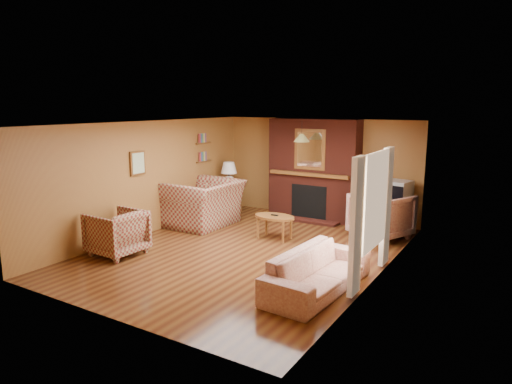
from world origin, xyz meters
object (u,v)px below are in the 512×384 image
Objects in this scene: plaid_armchair at (117,233)px; crt_tv at (397,192)px; fireplace at (314,170)px; tv_stand at (396,217)px; floral_armchair at (381,215)px; coffee_table at (275,219)px; side_table at (229,200)px; table_lamp at (229,174)px; floral_sofa at (318,271)px; plaid_loveseat at (204,203)px.

plaid_armchair is 1.47× the size of crt_tv.
fireplace is 3.69× the size of tv_stand.
coffee_table is at bearing 57.92° from floral_armchair.
plaid_armchair reaches higher than coffee_table.
fireplace is 2.74× the size of coffee_table.
table_lamp reaches higher than side_table.
tv_stand is (4.15, 0.35, 0.01)m from side_table.
coffee_table is at bearing 46.99° from floral_sofa.
fireplace is at bearing 14.29° from side_table.
floral_armchair is 1.69× the size of crt_tv.
coffee_table is at bearing -133.90° from tv_stand.
table_lamp is (-0.15, 3.85, 0.59)m from plaid_armchair.
floral_sofa is at bearing -40.80° from table_lamp.
table_lamp is (-4.00, 3.45, 0.69)m from floral_sofa.
coffee_table is at bearing 87.11° from plaid_loveseat.
floral_armchair is at bearing -104.45° from crt_tv.
floral_armchair is 0.73m from crt_tv.
table_lamp reaches higher than floral_sofa.
table_lamp reaches higher than floral_armchair.
crt_tv is (2.05, -0.19, -0.29)m from fireplace.
crt_tv reaches higher than side_table.
fireplace is 1.52× the size of plaid_loveseat.
table_lamp is (-4.00, 0.23, 0.53)m from floral_armchair.
crt_tv is (4.15, 0.34, 0.58)m from side_table.
tv_stand is at bearing 42.17° from coffee_table.
fireplace is 2.33m from side_table.
tv_stand is 0.57m from crt_tv.
fireplace is 2.17m from floral_armchair.
plaid_armchair is at bearing 99.97° from floral_sofa.
plaid_armchair is 1.40× the size of tv_stand.
floral_armchair is at bearing -3.36° from side_table.
floral_armchair reaches higher than tv_stand.
plaid_loveseat reaches higher than side_table.
floral_sofa is 3.22× the size of tv_stand.
floral_sofa is at bearing -64.52° from fireplace.
floral_armchair is at bearing -22.04° from fireplace.
plaid_loveseat is at bearing -152.30° from tv_stand.
floral_sofa is (3.75, -2.08, -0.21)m from plaid_loveseat.
plaid_armchair is 3.85m from side_table.
floral_sofa is 3.84m from crt_tv.
tv_stand is at bearing -79.95° from floral_armchair.
side_table is at bearing -165.71° from fireplace.
table_lamp is at bearing 21.02° from floral_armchair.
coffee_table is 2.74m from crt_tv.
floral_sofa is at bearing -47.08° from coffee_table.
plaid_armchair is 3.11m from coffee_table.
plaid_armchair is at bearing 67.57° from floral_armchair.
fireplace is 1.15× the size of floral_sofa.
crt_tv reaches higher than floral_sofa.
plaid_armchair reaches higher than floral_sofa.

